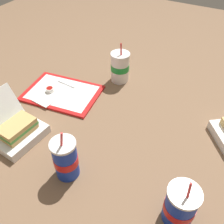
{
  "coord_description": "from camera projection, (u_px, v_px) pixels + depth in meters",
  "views": [
    {
      "loc": [
        0.34,
        -0.76,
        0.8
      ],
      "look_at": [
        -0.05,
        -0.04,
        0.05
      ],
      "focal_mm": 40.0,
      "sensor_mm": 36.0,
      "label": 1
    }
  ],
  "objects": [
    {
      "name": "clamshell_sandwich_left",
      "position": [
        17.0,
        131.0,
        1.03
      ],
      "size": [
        0.24,
        0.22,
        0.18
      ],
      "color": "white",
      "rests_on": "ground_plane"
    },
    {
      "name": "soda_cup_left",
      "position": [
        66.0,
        159.0,
        0.88
      ],
      "size": [
        0.09,
        0.09,
        0.23
      ],
      "color": "#1938B7",
      "rests_on": "ground_plane"
    },
    {
      "name": "ground_plane",
      "position": [
        125.0,
        118.0,
        1.15
      ],
      "size": [
        3.2,
        3.2,
        0.0
      ],
      "primitive_type": "plane",
      "color": "brown"
    },
    {
      "name": "soda_cup_right",
      "position": [
        120.0,
        67.0,
        1.32
      ],
      "size": [
        0.1,
        0.1,
        0.22
      ],
      "color": "white",
      "rests_on": "ground_plane"
    },
    {
      "name": "ketchup_cup",
      "position": [
        50.0,
        90.0,
        1.27
      ],
      "size": [
        0.04,
        0.04,
        0.02
      ],
      "color": "white",
      "rests_on": "food_tray"
    },
    {
      "name": "napkin_stack",
      "position": [
        46.0,
        99.0,
        1.23
      ],
      "size": [
        0.11,
        0.11,
        0.0
      ],
      "primitive_type": "cube",
      "rotation": [
        0.0,
        0.0,
        -0.09
      ],
      "color": "white",
      "rests_on": "food_tray"
    },
    {
      "name": "plastic_fork",
      "position": [
        66.0,
        84.0,
        1.32
      ],
      "size": [
        0.11,
        0.02,
        0.0
      ],
      "primitive_type": "cube",
      "rotation": [
        0.0,
        0.0,
        -0.08
      ],
      "color": "white",
      "rests_on": "food_tray"
    },
    {
      "name": "food_tray",
      "position": [
        62.0,
        93.0,
        1.28
      ],
      "size": [
        0.4,
        0.31,
        0.01
      ],
      "color": "red",
      "rests_on": "ground_plane"
    },
    {
      "name": "soda_cup_corner",
      "position": [
        180.0,
        206.0,
        0.76
      ],
      "size": [
        0.1,
        0.1,
        0.21
      ],
      "color": "#1938B7",
      "rests_on": "ground_plane"
    }
  ]
}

